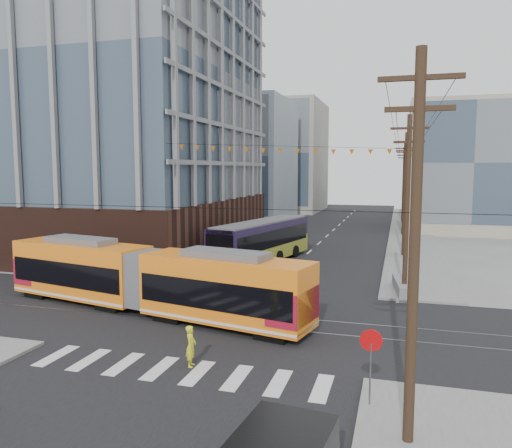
{
  "coord_description": "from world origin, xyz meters",
  "views": [
    {
      "loc": [
        8.08,
        -20.07,
        7.82
      ],
      "look_at": [
        -0.09,
        8.17,
        4.56
      ],
      "focal_mm": 35.0,
      "sensor_mm": 36.0,
      "label": 1
    }
  ],
  "objects": [
    {
      "name": "bg_bldg_nw_near",
      "position": [
        -17.0,
        52.0,
        9.0
      ],
      "size": [
        18.0,
        16.0,
        18.0
      ],
      "primitive_type": "cube",
      "color": "#8C99A5",
      "rests_on": "ground"
    },
    {
      "name": "parked_car_grey",
      "position": [
        -5.91,
        25.85,
        0.7
      ],
      "size": [
        2.99,
        5.32,
        1.4
      ],
      "primitive_type": "imported",
      "rotation": [
        0.0,
        0.0,
        3.28
      ],
      "color": "slate",
      "rests_on": "ground"
    },
    {
      "name": "utility_pole_near",
      "position": [
        8.5,
        -6.0,
        5.5
      ],
      "size": [
        0.3,
        0.3,
        11.0
      ],
      "primitive_type": "cylinder",
      "color": "black",
      "rests_on": "ground"
    },
    {
      "name": "utility_pole_far",
      "position": [
        8.5,
        56.0,
        5.5
      ],
      "size": [
        0.3,
        0.3,
        11.0
      ],
      "primitive_type": "cylinder",
      "color": "black",
      "rests_on": "ground"
    },
    {
      "name": "bg_bldg_nw_far",
      "position": [
        -14.0,
        72.0,
        10.0
      ],
      "size": [
        16.0,
        18.0,
        20.0
      ],
      "primitive_type": "cube",
      "color": "gray",
      "rests_on": "ground"
    },
    {
      "name": "streetcar",
      "position": [
        -5.03,
        3.89,
        1.83
      ],
      "size": [
        19.13,
        6.73,
        3.66
      ],
      "primitive_type": null,
      "rotation": [
        0.0,
        0.0,
        -0.22
      ],
      "color": "orange",
      "rests_on": "ground"
    },
    {
      "name": "parked_car_white",
      "position": [
        -5.5,
        18.89,
        0.62
      ],
      "size": [
        2.94,
        4.6,
        1.24
      ],
      "primitive_type": "imported",
      "rotation": [
        0.0,
        0.0,
        2.84
      ],
      "color": "silver",
      "rests_on": "ground"
    },
    {
      "name": "parked_car_silver",
      "position": [
        -5.57,
        12.07,
        0.68
      ],
      "size": [
        2.29,
        4.32,
        1.35
      ],
      "primitive_type": "imported",
      "rotation": [
        0.0,
        0.0,
        2.92
      ],
      "color": "#A8B6C3",
      "rests_on": "ground"
    },
    {
      "name": "pedestrian",
      "position": [
        0.28,
        -2.43,
        0.83
      ],
      "size": [
        0.51,
        0.67,
        1.66
      ],
      "primitive_type": "imported",
      "rotation": [
        0.0,
        0.0,
        1.76
      ],
      "color": "yellow",
      "rests_on": "ground"
    },
    {
      "name": "bg_bldg_ne_near",
      "position": [
        16.0,
        48.0,
        8.0
      ],
      "size": [
        14.0,
        14.0,
        16.0
      ],
      "primitive_type": "cube",
      "color": "gray",
      "rests_on": "ground"
    },
    {
      "name": "ground",
      "position": [
        0.0,
        0.0,
        0.0
      ],
      "size": [
        160.0,
        160.0,
        0.0
      ],
      "primitive_type": "plane",
      "color": "slate"
    },
    {
      "name": "stop_sign",
      "position": [
        7.32,
        -4.06,
        1.25
      ],
      "size": [
        0.78,
        0.78,
        2.51
      ],
      "primitive_type": null,
      "rotation": [
        0.0,
        0.0,
        0.03
      ],
      "color": "#B8070A",
      "rests_on": "ground"
    },
    {
      "name": "office_building",
      "position": [
        -22.0,
        23.0,
        14.3
      ],
      "size": [
        30.0,
        25.0,
        28.6
      ],
      "primitive_type": "cube",
      "color": "#381E16",
      "rests_on": "ground"
    },
    {
      "name": "jersey_barrier",
      "position": [
        8.3,
        11.87,
        0.44
      ],
      "size": [
        1.46,
        4.45,
        0.87
      ],
      "primitive_type": "cube",
      "rotation": [
        0.0,
        0.0,
        0.11
      ],
      "color": "gray",
      "rests_on": "ground"
    },
    {
      "name": "city_bus",
      "position": [
        -2.9,
        19.6,
        1.8
      ],
      "size": [
        5.61,
        13.03,
        3.61
      ],
      "primitive_type": null,
      "rotation": [
        0.0,
        0.0,
        -0.23
      ],
      "color": "black",
      "rests_on": "ground"
    },
    {
      "name": "bg_bldg_ne_far",
      "position": [
        18.0,
        68.0,
        7.0
      ],
      "size": [
        16.0,
        16.0,
        14.0
      ],
      "primitive_type": "cube",
      "color": "#8C99A5",
      "rests_on": "ground"
    }
  ]
}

